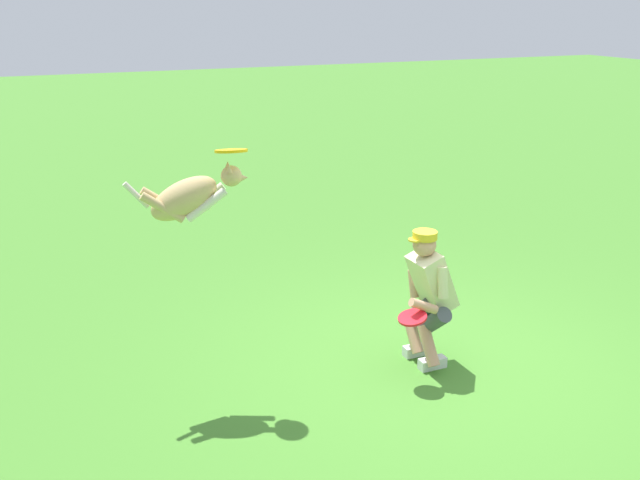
{
  "coord_description": "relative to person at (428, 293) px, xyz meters",
  "views": [
    {
      "loc": [
        3.32,
        5.0,
        3.23
      ],
      "look_at": [
        1.03,
        -0.28,
        1.28
      ],
      "focal_mm": 39.89,
      "sensor_mm": 36.0,
      "label": 1
    }
  ],
  "objects": [
    {
      "name": "ground_plane",
      "position": [
        -0.04,
        0.08,
        -0.7
      ],
      "size": [
        60.0,
        60.0,
        0.0
      ],
      "primitive_type": "plane",
      "color": "#43802B"
    },
    {
      "name": "dog",
      "position": [
        2.05,
        -0.38,
        1.03
      ],
      "size": [
        0.98,
        0.39,
        0.52
      ],
      "rotation": [
        0.0,
        0.0,
        2.97
      ],
      "color": "tan"
    },
    {
      "name": "person",
      "position": [
        0.0,
        0.0,
        0.0
      ],
      "size": [
        0.57,
        0.64,
        1.29
      ],
      "rotation": [
        0.0,
        0.0,
        0.01
      ],
      "color": "silver",
      "rests_on": "ground_plane"
    },
    {
      "name": "frisbee_flying",
      "position": [
        1.7,
        -0.32,
        1.39
      ],
      "size": [
        0.36,
        0.36,
        0.07
      ],
      "primitive_type": "cylinder",
      "rotation": [
        -0.13,
        -0.04,
        2.65
      ],
      "color": "yellow"
    },
    {
      "name": "frisbee_held",
      "position": [
        0.3,
        0.24,
        -0.09
      ],
      "size": [
        0.31,
        0.32,
        0.1
      ],
      "primitive_type": "cylinder",
      "rotation": [
        0.2,
        0.11,
        1.32
      ],
      "color": "red",
      "rests_on": "person"
    }
  ]
}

